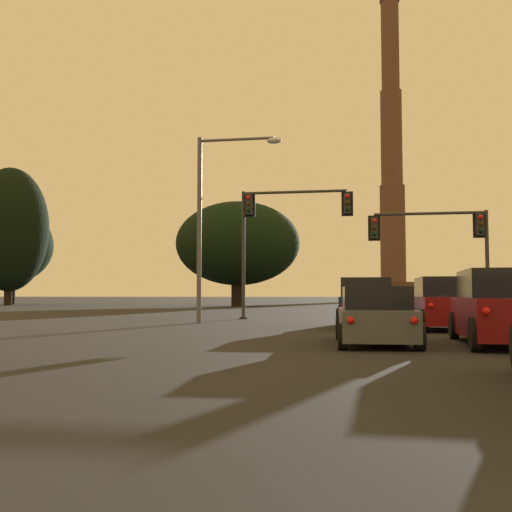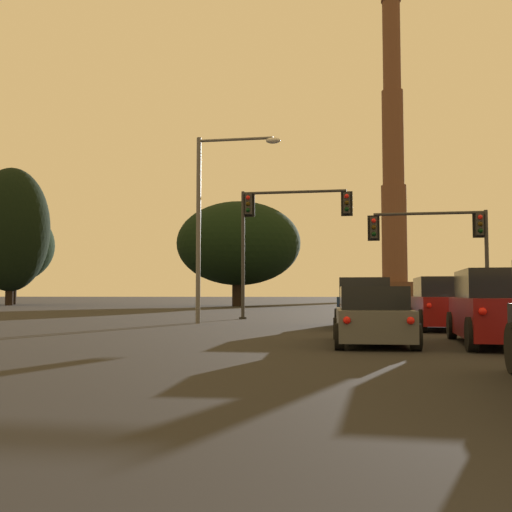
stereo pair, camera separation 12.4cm
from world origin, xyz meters
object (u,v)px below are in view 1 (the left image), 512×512
Objects in this scene: hatchback_center_lane_second at (375,318)px; suv_right_lane_front at (444,304)px; suv_right_lane_second at (502,309)px; smokestack at (392,180)px; suv_center_lane_front at (365,304)px; traffic_light_overhead_right at (445,236)px; street_lamp at (213,206)px; traffic_light_overhead_left at (278,220)px.

suv_right_lane_front is (2.64, 7.06, 0.23)m from hatchback_center_lane_second.
smokestack reaches higher than suv_right_lane_second.
suv_center_lane_front is 1.00× the size of suv_right_lane_front.
smokestack is (3.93, 96.41, 22.68)m from suv_right_lane_front.
traffic_light_overhead_right is (0.62, 13.86, 3.11)m from suv_right_lane_second.
suv_center_lane_front is at bearing -94.01° from smokestack.
suv_center_lane_front is at bearing -17.71° from street_lamp.
suv_center_lane_front is 0.87× the size of traffic_light_overhead_right.
smokestack is at bearing 85.18° from suv_center_lane_front.
suv_right_lane_front is (2.78, -0.69, 0.00)m from suv_center_lane_front.
hatchback_center_lane_second is 0.73× the size of traffic_light_overhead_right.
traffic_light_overhead_left is 5.37m from street_lamp.
suv_right_lane_second is at bearing -67.09° from suv_center_lane_front.
street_lamp is (-9.18, 2.74, 4.16)m from suv_right_lane_front.
suv_right_lane_second is 0.76× the size of traffic_light_overhead_left.
suv_right_lane_front is (-0.46, 6.68, 0.00)m from suv_right_lane_second.
suv_center_lane_front is at bearing 88.18° from hatchback_center_lane_second.
suv_right_lane_second is at bearing 4.19° from hatchback_center_lane_second.
suv_right_lane_second is 1.01× the size of suv_right_lane_front.
traffic_light_overhead_right is at bearing -91.83° from smokestack.
street_lamp is at bearing 161.48° from suv_center_lane_front.
suv_center_lane_front is 7.90m from street_lamp.
traffic_light_overhead_right is at bearing 72.53° from hatchback_center_lane_second.
street_lamp is (-2.20, -4.90, 0.06)m from traffic_light_overhead_left.
hatchback_center_lane_second is 0.07× the size of smokestack.
suv_right_lane_second is at bearing -86.63° from suv_right_lane_front.
hatchback_center_lane_second is 0.52× the size of street_lamp.
suv_right_lane_front is at bearing -98.49° from traffic_light_overhead_right.
suv_right_lane_second is 8.05m from suv_center_lane_front.
traffic_light_overhead_right is 11.22m from street_lamp.
traffic_light_overhead_right reaches higher than suv_center_lane_front.
suv_right_lane_front is at bearing 96.08° from suv_right_lane_second.
suv_right_lane_front is 0.75× the size of traffic_light_overhead_left.
traffic_light_overhead_right is at bearing -3.24° from traffic_light_overhead_left.
traffic_light_overhead_right is 0.87× the size of traffic_light_overhead_left.
suv_right_lane_front is at bearing -92.33° from smokestack.
suv_right_lane_second and suv_center_lane_front have the same top height.
traffic_light_overhead_left is 0.81× the size of street_lamp.
street_lamp is at bearing -156.56° from traffic_light_overhead_right.
smokestack reaches higher than suv_right_lane_front.
suv_right_lane_second reaches higher than hatchback_center_lane_second.
smokestack is at bearing 90.26° from suv_right_lane_second.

